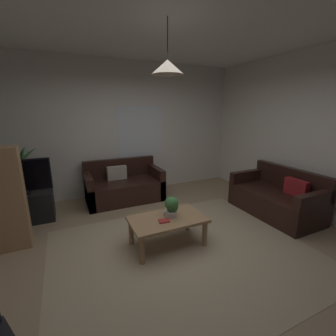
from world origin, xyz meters
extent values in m
cube|color=#9E8466|center=(0.00, 0.00, -0.01)|extent=(5.12, 4.88, 0.02)
cube|color=tan|center=(0.00, -0.20, 0.00)|extent=(3.33, 2.68, 0.01)
cube|color=silver|center=(0.00, 2.47, 1.42)|extent=(5.24, 0.06, 2.85)
cube|color=silver|center=(2.59, 0.00, 1.42)|extent=(0.06, 4.88, 2.85)
cube|color=white|center=(0.00, 0.00, 2.86)|extent=(5.12, 4.88, 0.02)
cube|color=white|center=(0.32, 2.44, 1.36)|extent=(1.05, 0.01, 1.12)
cube|color=black|center=(-0.24, 1.93, 0.21)|extent=(1.52, 0.82, 0.42)
cube|color=black|center=(-0.24, 2.28, 0.62)|extent=(1.52, 0.12, 0.40)
cube|color=black|center=(-0.94, 1.93, 0.32)|extent=(0.12, 0.82, 0.64)
cube|color=black|center=(0.46, 1.93, 0.32)|extent=(0.12, 0.82, 0.64)
cube|color=#B7AD9E|center=(-0.35, 2.10, 0.56)|extent=(0.40, 0.12, 0.28)
cube|color=black|center=(2.05, 0.15, 0.21)|extent=(0.82, 1.51, 0.42)
cube|color=black|center=(2.40, 0.15, 0.62)|extent=(0.12, 1.51, 0.40)
cube|color=black|center=(2.05, 0.85, 0.32)|extent=(0.82, 0.12, 0.64)
cube|color=black|center=(2.05, -0.55, 0.32)|extent=(0.82, 0.12, 0.64)
cube|color=maroon|center=(2.22, -0.11, 0.56)|extent=(0.12, 0.40, 0.28)
cube|color=#A87F56|center=(-0.11, 0.07, 0.39)|extent=(1.03, 0.60, 0.04)
cylinder|color=#A87F56|center=(-0.57, -0.17, 0.18)|extent=(0.07, 0.07, 0.37)
cylinder|color=#A87F56|center=(0.34, -0.17, 0.18)|extent=(0.07, 0.07, 0.37)
cylinder|color=#A87F56|center=(-0.57, 0.31, 0.18)|extent=(0.07, 0.07, 0.37)
cylinder|color=#A87F56|center=(0.34, 0.31, 0.18)|extent=(0.07, 0.07, 0.37)
cube|color=#B22D2D|center=(-0.20, 0.00, 0.42)|extent=(0.16, 0.13, 0.02)
cube|color=black|center=(-0.05, 0.15, 0.42)|extent=(0.16, 0.13, 0.02)
cylinder|color=beige|center=(-0.05, 0.10, 0.45)|extent=(0.18, 0.18, 0.08)
sphere|color=#3D7F3D|center=(-0.02, 0.11, 0.55)|extent=(0.17, 0.17, 0.17)
sphere|color=#3D7F3D|center=(-0.05, 0.08, 0.61)|extent=(0.19, 0.19, 0.19)
cube|color=black|center=(-2.01, 1.69, 0.25)|extent=(0.90, 0.44, 0.50)
cube|color=black|center=(-2.01, 1.67, 0.81)|extent=(0.94, 0.05, 0.53)
cube|color=black|center=(-2.01, 1.64, 0.81)|extent=(0.90, 0.00, 0.49)
cube|color=black|center=(-2.01, 1.67, 0.52)|extent=(0.24, 0.16, 0.04)
cylinder|color=beige|center=(-2.07, 2.09, 0.15)|extent=(0.32, 0.32, 0.30)
cylinder|color=brown|center=(-2.07, 2.09, 0.63)|extent=(0.05, 0.05, 0.65)
cone|color=#3D7F3D|center=(-1.91, 2.10, 1.07)|extent=(0.38, 0.13, 0.32)
cone|color=#3D7F3D|center=(-2.00, 2.29, 1.07)|extent=(0.21, 0.46, 0.35)
cone|color=#3D7F3D|center=(-2.18, 2.21, 1.05)|extent=(0.31, 0.33, 0.33)
cone|color=#3D7F3D|center=(-2.21, 2.01, 1.04)|extent=(0.37, 0.27, 0.30)
cone|color=#3D7F3D|center=(-1.96, 1.89, 1.10)|extent=(0.28, 0.48, 0.43)
cylinder|color=black|center=(-0.11, 0.07, 2.63)|extent=(0.01, 0.01, 0.44)
cone|color=beige|center=(-0.11, 0.07, 2.32)|extent=(0.38, 0.38, 0.16)
camera|label=1|loc=(-1.30, -2.51, 1.85)|focal=24.35mm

